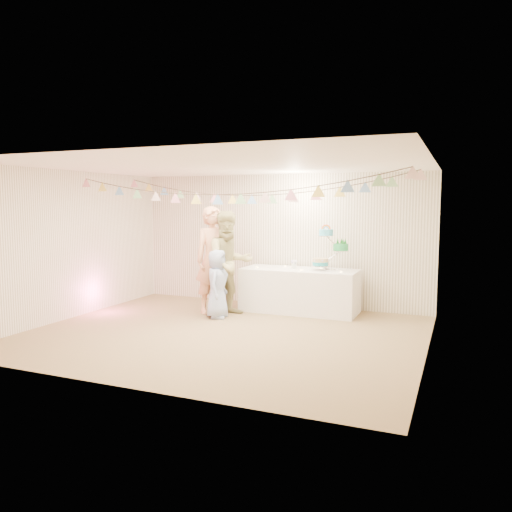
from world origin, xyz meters
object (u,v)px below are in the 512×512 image
at_px(cake_stand, 330,252).
at_px(person_adult_a, 214,260).
at_px(person_child, 217,284).
at_px(person_adult_b, 229,263).
at_px(table, 300,290).

xyz_separation_m(cake_stand, person_adult_a, (-2.00, -0.71, -0.15)).
bearing_deg(person_child, person_adult_b, -28.32).
bearing_deg(person_child, cake_stand, -68.85).
bearing_deg(person_child, person_adult_a, 23.71).
relative_size(table, cake_stand, 2.77).
bearing_deg(person_adult_a, person_adult_b, -60.29).
distance_m(table, person_adult_a, 1.70).
xyz_separation_m(person_adult_a, person_adult_b, (0.34, -0.08, -0.04)).
distance_m(table, person_adult_b, 1.44).
relative_size(cake_stand, person_adult_b, 0.41).
xyz_separation_m(person_adult_a, person_child, (0.25, -0.37, -0.38)).
relative_size(table, person_adult_a, 1.09).
bearing_deg(person_adult_a, person_child, -103.46).
relative_size(person_adult_a, person_adult_b, 1.04).
bearing_deg(person_adult_a, cake_stand, -28.12).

